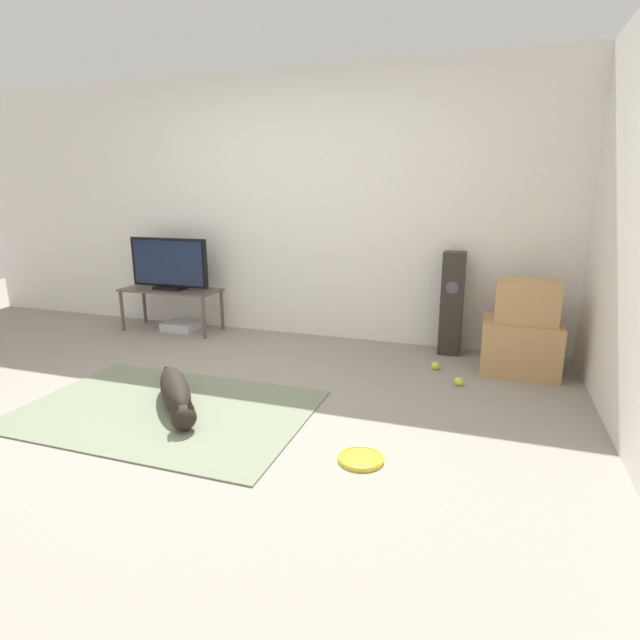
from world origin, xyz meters
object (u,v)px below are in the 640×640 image
Objects in this scene: tv_stand at (171,294)px; tennis_ball_by_boxes at (458,381)px; tv at (169,264)px; floor_speaker at (452,303)px; game_console at (181,326)px; cardboard_box_lower at (520,346)px; cardboard_box_upper at (526,301)px; frisbee at (361,458)px; dog at (176,392)px; tennis_ball_near_speaker at (435,366)px.

tennis_ball_by_boxes is (2.98, -0.66, -0.36)m from tv_stand.
tv_stand is at bearing -90.00° from tv.
floor_speaker is 2.80m from game_console.
cardboard_box_lower is 1.28× the size of cardboard_box_upper.
cardboard_box_lower is 0.38m from cardboard_box_upper.
frisbee is 3.16m from game_console.
floor_speaker is (0.30, 2.10, 0.45)m from frisbee.
tennis_ball_by_boxes is at bearing 29.92° from dog.
cardboard_box_lower is at bearing 15.09° from tennis_ball_near_speaker.
cardboard_box_upper is at bearing -27.81° from cardboard_box_lower.
frisbee is 0.42× the size of cardboard_box_lower.
game_console reaches higher than tennis_ball_by_boxes.
cardboard_box_lower is 9.03× the size of tennis_ball_by_boxes.
dog reaches higher than tennis_ball_by_boxes.
tv is 3.12m from tennis_ball_by_boxes.
tv reaches higher than game_console.
floor_speaker is at bearing 99.46° from tennis_ball_by_boxes.
tv is 2.52× the size of game_console.
cardboard_box_lower is 0.70m from floor_speaker.
tv_stand is (-3.43, 0.19, -0.20)m from cardboard_box_upper.
tennis_ball_by_boxes is at bearing -13.25° from game_console.
cardboard_box_lower reaches higher than dog.
tv reaches higher than tennis_ball_by_boxes.
tv is at bearing 90.00° from tv_stand.
tv_stand is at bearing 167.47° from tennis_ball_by_boxes.
cardboard_box_upper is at bearing -3.58° from game_console.
frisbee is 0.27× the size of floor_speaker.
tv is (-2.54, 1.96, 0.69)m from frisbee.
tennis_ball_by_boxes is (-0.44, -0.48, -0.18)m from cardboard_box_lower.
floor_speaker is at bearing 47.82° from dog.
cardboard_box_lower is at bearing -29.00° from floor_speaker.
tv_stand reaches higher than tennis_ball_by_boxes.
tv_stand is 15.77× the size of tennis_ball_near_speaker.
tennis_ball_near_speaker is 0.19× the size of game_console.
tv is at bearing 176.90° from cardboard_box_lower.
floor_speaker is at bearing 2.38° from game_console.
cardboard_box_upper is at bearing 14.31° from tennis_ball_near_speaker.
floor_speaker is 2.63× the size of game_console.
tennis_ball_by_boxes is 0.37m from tennis_ball_near_speaker.
tv_stand is at bearing 142.38° from frisbee.
frisbee is 0.29× the size of tv.
tv is at bearing -177.31° from floor_speaker.
cardboard_box_upper is 0.45× the size of tv_stand.
cardboard_box_lower is (2.23, 1.51, 0.10)m from dog.
floor_speaker is 2.86m from tv.
cardboard_box_lower is 3.35m from game_console.
game_console is (-2.77, -0.12, -0.42)m from floor_speaker.
floor_speaker reaches higher than tennis_ball_near_speaker.
tv reaches higher than cardboard_box_lower.
frisbee is (1.35, -0.27, -0.10)m from dog.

